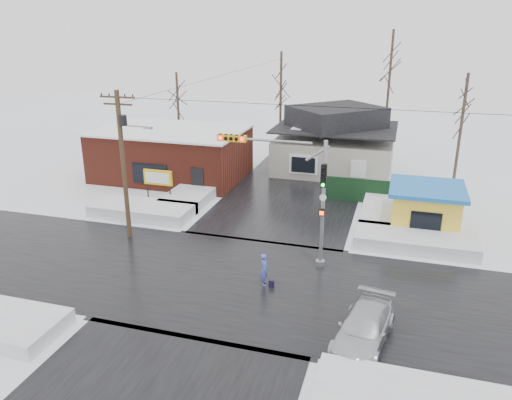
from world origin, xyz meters
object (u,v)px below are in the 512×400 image
(marquee_sign, at_px, (158,179))
(pedestrian, at_px, (264,270))
(utility_pole, at_px, (124,157))
(car, at_px, (364,328))
(traffic_signal, at_px, (294,185))
(kiosk, at_px, (425,208))

(marquee_sign, distance_m, pedestrian, 14.24)
(pedestrian, bearing_deg, utility_pole, 56.82)
(utility_pole, xyz_separation_m, marquee_sign, (-1.07, 5.99, -3.19))
(marquee_sign, height_order, car, marquee_sign)
(traffic_signal, relative_size, pedestrian, 4.13)
(marquee_sign, bearing_deg, kiosk, 1.55)
(car, bearing_deg, marquee_sign, 149.92)
(traffic_signal, xyz_separation_m, pedestrian, (-0.79, -2.87, -3.69))
(utility_pole, height_order, car, utility_pole)
(marquee_sign, bearing_deg, car, -39.12)
(kiosk, bearing_deg, pedestrian, -128.45)
(utility_pole, bearing_deg, pedestrian, -19.58)
(pedestrian, relative_size, car, 0.36)
(kiosk, distance_m, pedestrian, 12.65)
(utility_pole, bearing_deg, traffic_signal, -2.95)
(pedestrian, height_order, car, pedestrian)
(marquee_sign, xyz_separation_m, car, (15.88, -12.91, -1.23))
(marquee_sign, height_order, kiosk, kiosk)
(utility_pole, height_order, marquee_sign, utility_pole)
(kiosk, bearing_deg, traffic_signal, -135.16)
(kiosk, xyz_separation_m, pedestrian, (-7.86, -9.90, -0.62))
(marquee_sign, relative_size, kiosk, 0.55)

